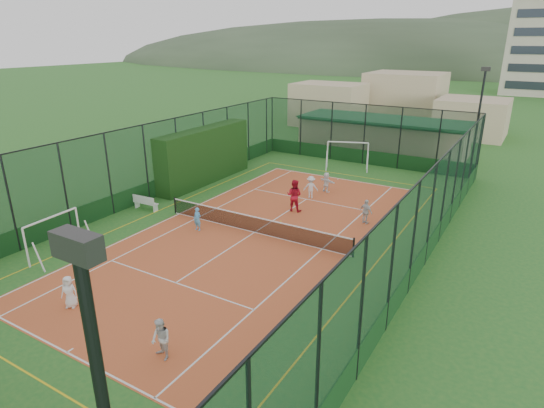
{
  "coord_description": "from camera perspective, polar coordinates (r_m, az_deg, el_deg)",
  "views": [
    {
      "loc": [
        12.66,
        -19.32,
        10.21
      ],
      "look_at": [
        0.15,
        1.65,
        1.2
      ],
      "focal_mm": 30.0,
      "sensor_mm": 36.0,
      "label": 1
    }
  ],
  "objects": [
    {
      "name": "coach",
      "position": [
        28.04,
        2.81,
        1.09
      ],
      "size": [
        1.06,
        0.87,
        2.02
      ],
      "primitive_type": "imported",
      "rotation": [
        0.0,
        0.0,
        3.25
      ],
      "color": "#B61327",
      "rests_on": "court_slab"
    },
    {
      "name": "child_far_right",
      "position": [
        26.71,
        11.71,
        -0.96
      ],
      "size": [
        0.92,
        0.6,
        1.46
      ],
      "primitive_type": "imported",
      "rotation": [
        0.0,
        0.0,
        2.83
      ],
      "color": "silver",
      "rests_on": "court_slab"
    },
    {
      "name": "floodlight_ne",
      "position": [
        36.66,
        24.33,
        8.93
      ],
      "size": [
        0.6,
        0.26,
        8.25
      ],
      "primitive_type": null,
      "color": "black",
      "rests_on": "ground"
    },
    {
      "name": "hedge_left",
      "position": [
        33.98,
        -8.44,
        6.05
      ],
      "size": [
        1.37,
        9.15,
        4.0
      ],
      "primitive_type": "cube",
      "color": "black",
      "rests_on": "ground"
    },
    {
      "name": "tennis_balls",
      "position": [
        27.15,
        -1.65,
        -1.74
      ],
      "size": [
        4.9,
        0.53,
        0.07
      ],
      "color": "#CCE033",
      "rests_on": "court_slab"
    },
    {
      "name": "child_near_mid",
      "position": [
        25.64,
        -9.34,
        -1.87
      ],
      "size": [
        0.49,
        0.33,
        1.32
      ],
      "primitive_type": "imported",
      "rotation": [
        0.0,
        0.0,
        -0.02
      ],
      "color": "#51AAE5",
      "rests_on": "court_slab"
    },
    {
      "name": "clubhouse",
      "position": [
        44.07,
        13.67,
        8.39
      ],
      "size": [
        15.2,
        7.2,
        3.15
      ],
      "primitive_type": null,
      "color": "tan",
      "rests_on": "ground"
    },
    {
      "name": "child_far_left",
      "position": [
        30.44,
        4.9,
        2.12
      ],
      "size": [
        1.12,
        0.88,
        1.53
      ],
      "primitive_type": "imported",
      "rotation": [
        0.0,
        0.0,
        3.5
      ],
      "color": "silver",
      "rests_on": "court_slab"
    },
    {
      "name": "tennis_net",
      "position": [
        25.04,
        -2.23,
        -2.5
      ],
      "size": [
        11.67,
        0.12,
        1.06
      ],
      "primitive_type": null,
      "color": "black",
      "rests_on": "ground"
    },
    {
      "name": "ground",
      "position": [
        25.25,
        -2.21,
        -3.61
      ],
      "size": [
        300.0,
        300.0,
        0.0
      ],
      "primitive_type": "plane",
      "color": "#226526",
      "rests_on": "ground"
    },
    {
      "name": "child_far_back",
      "position": [
        31.82,
        6.83,
        2.74
      ],
      "size": [
        1.37,
        0.83,
        1.41
      ],
      "primitive_type": "imported",
      "rotation": [
        0.0,
        0.0,
        2.8
      ],
      "color": "white",
      "rests_on": "court_slab"
    },
    {
      "name": "distant_hills",
      "position": [
        170.1,
        27.46,
        14.64
      ],
      "size": [
        200.0,
        60.0,
        24.0
      ],
      "primitive_type": null,
      "color": "#384C33",
      "rests_on": "ground"
    },
    {
      "name": "child_near_left",
      "position": [
        20.07,
        -24.11,
        -10.03
      ],
      "size": [
        0.78,
        0.68,
        1.35
      ],
      "primitive_type": "imported",
      "rotation": [
        0.0,
        0.0,
        0.47
      ],
      "color": "white",
      "rests_on": "court_slab"
    },
    {
      "name": "perimeter_fence",
      "position": [
        24.35,
        -2.29,
        1.78
      ],
      "size": [
        18.12,
        34.12,
        5.0
      ],
      "primitive_type": null,
      "color": "#113321",
      "rests_on": "ground"
    },
    {
      "name": "court_slab",
      "position": [
        25.25,
        -2.21,
        -3.6
      ],
      "size": [
        11.17,
        23.97,
        0.01
      ],
      "primitive_type": "cube",
      "color": "#C24F2B",
      "rests_on": "ground"
    },
    {
      "name": "futsal_goal_near",
      "position": [
        24.82,
        -25.72,
        -3.67
      ],
      "size": [
        3.13,
        1.09,
        1.99
      ],
      "primitive_type": null,
      "rotation": [
        0.0,
        0.0,
        1.63
      ],
      "color": "white",
      "rests_on": "ground"
    },
    {
      "name": "white_bench",
      "position": [
        29.48,
        -15.55,
        0.21
      ],
      "size": [
        1.73,
        0.57,
        0.96
      ],
      "primitive_type": null,
      "rotation": [
        0.0,
        0.0,
        0.06
      ],
      "color": "white",
      "rests_on": "ground"
    },
    {
      "name": "child_near_right",
      "position": [
        16.17,
        -13.76,
        -16.18
      ],
      "size": [
        0.86,
        0.76,
        1.5
      ],
      "primitive_type": "imported",
      "rotation": [
        0.0,
        0.0,
        -0.3
      ],
      "color": "silver",
      "rests_on": "court_slab"
    },
    {
      "name": "futsal_goal_far",
      "position": [
        37.88,
        9.43,
        6.04
      ],
      "size": [
        3.49,
        2.12,
        2.17
      ],
      "primitive_type": null,
      "rotation": [
        0.0,
        0.0,
        0.37
      ],
      "color": "white",
      "rests_on": "ground"
    }
  ]
}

